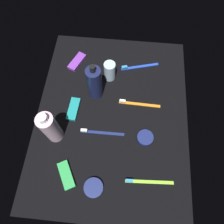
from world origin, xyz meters
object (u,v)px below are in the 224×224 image
bodywash_bottle (50,128)px  cream_tin_right (145,138)px  snack_bar_green (66,175)px  toothbrush_orange (137,104)px  snack_bar_teal (74,109)px  toothbrush_blue (138,67)px  cream_tin_left (94,188)px  lotion_bottle (95,83)px  toothbrush_lime (146,182)px  toothbrush_navy (100,132)px  deodorant_stick (110,71)px  snack_bar_purple (77,62)px

bodywash_bottle → cream_tin_right: bearing=-87.0°
snack_bar_green → cream_tin_right: bearing=-87.6°
toothbrush_orange → snack_bar_teal: (-5.30, 27.07, 0.14)cm
toothbrush_blue → snack_bar_green: bearing=154.9°
bodywash_bottle → toothbrush_blue: 49.27cm
toothbrush_blue → cream_tin_left: (-55.67, 13.63, 0.29)cm
lotion_bottle → bodywash_bottle: lotion_bottle is taller
bodywash_bottle → cream_tin_right: bodywash_bottle is taller
snack_bar_green → cream_tin_left: (-3.46, -10.80, 0.15)cm
cream_tin_left → snack_bar_green: bearing=72.2°
toothbrush_lime → toothbrush_navy: bearing=48.4°
cream_tin_right → toothbrush_navy: bearing=87.8°
toothbrush_lime → toothbrush_orange: bearing=8.8°
toothbrush_navy → snack_bar_green: bearing=149.7°
lotion_bottle → snack_bar_green: 37.69cm
deodorant_stick → snack_bar_teal: 23.25cm
bodywash_bottle → deodorant_stick: bodywash_bottle is taller
deodorant_stick → toothbrush_navy: (-27.58, 1.39, -4.09)cm
cream_tin_right → snack_bar_green: bearing=120.7°
deodorant_stick → cream_tin_right: size_ratio=1.43×
cream_tin_right → toothbrush_blue: bearing=7.3°
toothbrush_orange → toothbrush_lime: (-32.01, -4.97, 0.00)cm
toothbrush_blue → snack_bar_teal: toothbrush_blue is taller
lotion_bottle → snack_bar_purple: bearing=35.2°
bodywash_bottle → snack_bar_teal: size_ratio=1.83×
lotion_bottle → cream_tin_left: 40.70cm
toothbrush_blue → snack_bar_green: 57.64cm
toothbrush_orange → cream_tin_right: bearing=-165.8°
toothbrush_orange → bodywash_bottle: bearing=118.0°
toothbrush_navy → toothbrush_orange: (14.63, -14.63, 0.00)cm
bodywash_bottle → snack_bar_teal: (11.90, -5.21, -7.99)cm
lotion_bottle → snack_bar_purple: 21.02cm
bodywash_bottle → cream_tin_right: 37.01cm
toothbrush_navy → snack_bar_teal: 15.55cm
cream_tin_left → snack_bar_purple: bearing=15.5°
bodywash_bottle → toothbrush_navy: bodywash_bottle is taller
snack_bar_purple → snack_bar_teal: bearing=-149.5°
toothbrush_navy → cream_tin_left: (-21.36, -0.35, 0.29)cm
snack_bar_purple → cream_tin_right: (-34.98, -33.60, 0.30)cm
toothbrush_lime → snack_bar_green: toothbrush_lime is taller
lotion_bottle → toothbrush_blue: (15.94, -17.88, -8.04)cm
lotion_bottle → toothbrush_lime: lotion_bottle is taller
toothbrush_navy → snack_bar_teal: bearing=53.2°
toothbrush_lime → cream_tin_left: 19.66cm
snack_bar_teal → cream_tin_right: 32.52cm
toothbrush_navy → cream_tin_left: 21.37cm
snack_bar_green → cream_tin_left: 11.34cm
toothbrush_navy → cream_tin_left: toothbrush_navy is taller
cream_tin_left → cream_tin_right: (20.67, -18.14, 0.15)cm
snack_bar_purple → toothbrush_navy: bearing=-131.8°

